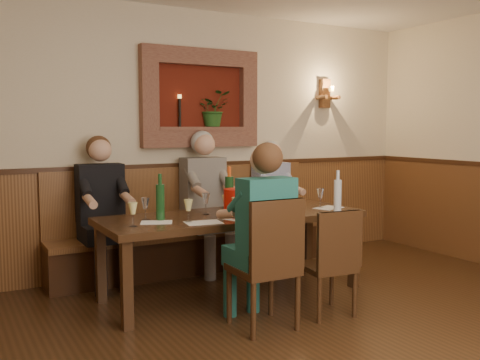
# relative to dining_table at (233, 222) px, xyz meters

# --- Properties ---
(room_shell) EXTENTS (6.04, 6.04, 2.82)m
(room_shell) POSITION_rel_dining_table_xyz_m (0.00, -1.85, 1.21)
(room_shell) COLOR beige
(room_shell) RESTS_ON ground
(wainscoting) EXTENTS (6.02, 6.02, 1.15)m
(wainscoting) POSITION_rel_dining_table_xyz_m (0.00, -1.85, -0.09)
(wainscoting) COLOR #583219
(wainscoting) RESTS_ON ground
(wall_niche) EXTENTS (1.36, 0.30, 1.06)m
(wall_niche) POSITION_rel_dining_table_xyz_m (0.24, 1.09, 1.13)
(wall_niche) COLOR #57170C
(wall_niche) RESTS_ON ground
(wall_sconce) EXTENTS (0.25, 0.20, 0.35)m
(wall_sconce) POSITION_rel_dining_table_xyz_m (1.90, 1.08, 1.27)
(wall_sconce) COLOR #583219
(wall_sconce) RESTS_ON ground
(dining_table) EXTENTS (2.40, 0.90, 0.75)m
(dining_table) POSITION_rel_dining_table_xyz_m (0.00, 0.00, 0.00)
(dining_table) COLOR black
(dining_table) RESTS_ON ground
(bench) EXTENTS (3.00, 0.45, 1.11)m
(bench) POSITION_rel_dining_table_xyz_m (0.00, 0.94, -0.35)
(bench) COLOR #381E0F
(bench) RESTS_ON ground
(chair_near_left) EXTENTS (0.46, 0.46, 1.01)m
(chair_near_left) POSITION_rel_dining_table_xyz_m (-0.19, -0.84, -0.38)
(chair_near_left) COLOR black
(chair_near_left) RESTS_ON ground
(chair_near_right) EXTENTS (0.43, 0.43, 0.88)m
(chair_near_right) POSITION_rel_dining_table_xyz_m (0.41, -0.85, -0.42)
(chair_near_right) COLOR black
(chair_near_right) RESTS_ON ground
(person_bench_left) EXTENTS (0.43, 0.53, 1.45)m
(person_bench_left) POSITION_rel_dining_table_xyz_m (-0.96, 0.84, -0.07)
(person_bench_left) COLOR black
(person_bench_left) RESTS_ON ground
(person_bench_mid) EXTENTS (0.45, 0.55, 1.50)m
(person_bench_mid) POSITION_rel_dining_table_xyz_m (0.14, 0.84, -0.05)
(person_bench_mid) COLOR #605957
(person_bench_mid) RESTS_ON ground
(person_bench_right) EXTENTS (0.40, 0.49, 1.38)m
(person_bench_right) POSITION_rel_dining_table_xyz_m (1.00, 0.84, -0.10)
(person_bench_right) COLOR navy
(person_bench_right) RESTS_ON ground
(person_chair_front) EXTENTS (0.42, 0.51, 1.42)m
(person_chair_front) POSITION_rel_dining_table_xyz_m (-0.19, -0.78, -0.09)
(person_chair_front) COLOR #194F5A
(person_chair_front) RESTS_ON ground
(spittoon_bucket) EXTENTS (0.28, 0.28, 0.25)m
(spittoon_bucket) POSITION_rel_dining_table_xyz_m (-0.06, -0.16, 0.20)
(spittoon_bucket) COLOR red
(spittoon_bucket) RESTS_ON dining_table
(wine_bottle_green_a) EXTENTS (0.09, 0.09, 0.43)m
(wine_bottle_green_a) POSITION_rel_dining_table_xyz_m (-0.02, 0.04, 0.25)
(wine_bottle_green_a) COLOR #19471E
(wine_bottle_green_a) RESTS_ON dining_table
(wine_bottle_green_b) EXTENTS (0.08, 0.08, 0.40)m
(wine_bottle_green_b) POSITION_rel_dining_table_xyz_m (-0.70, 0.01, 0.24)
(wine_bottle_green_b) COLOR #19471E
(wine_bottle_green_b) RESTS_ON dining_table
(water_bottle) EXTENTS (0.09, 0.09, 0.39)m
(water_bottle) POSITION_rel_dining_table_xyz_m (0.92, -0.36, 0.23)
(water_bottle) COLOR silver
(water_bottle) RESTS_ON dining_table
(tasting_sheet_a) EXTENTS (0.31, 0.27, 0.00)m
(tasting_sheet_a) POSITION_rel_dining_table_xyz_m (-0.77, -0.08, 0.08)
(tasting_sheet_a) COLOR white
(tasting_sheet_a) RESTS_ON dining_table
(tasting_sheet_b) EXTENTS (0.36, 0.31, 0.00)m
(tasting_sheet_b) POSITION_rel_dining_table_xyz_m (-0.07, -0.21, 0.08)
(tasting_sheet_b) COLOR white
(tasting_sheet_b) RESTS_ON dining_table
(tasting_sheet_c) EXTENTS (0.32, 0.27, 0.00)m
(tasting_sheet_c) POSITION_rel_dining_table_xyz_m (0.98, -0.15, 0.08)
(tasting_sheet_c) COLOR white
(tasting_sheet_c) RESTS_ON dining_table
(tasting_sheet_d) EXTENTS (0.33, 0.26, 0.00)m
(tasting_sheet_d) POSITION_rel_dining_table_xyz_m (-0.43, -0.28, 0.08)
(tasting_sheet_d) COLOR white
(tasting_sheet_d) RESTS_ON dining_table
(wine_glass_0) EXTENTS (0.08, 0.08, 0.19)m
(wine_glass_0) POSITION_rel_dining_table_xyz_m (-0.12, -0.10, 0.17)
(wine_glass_0) COLOR #FFF998
(wine_glass_0) RESTS_ON dining_table
(wine_glass_1) EXTENTS (0.08, 0.08, 0.19)m
(wine_glass_1) POSITION_rel_dining_table_xyz_m (-0.13, -0.28, 0.17)
(wine_glass_1) COLOR #FFF998
(wine_glass_1) RESTS_ON dining_table
(wine_glass_2) EXTENTS (0.08, 0.08, 0.19)m
(wine_glass_2) POSITION_rel_dining_table_xyz_m (0.44, -0.15, 0.17)
(wine_glass_2) COLOR white
(wine_glass_2) RESTS_ON dining_table
(wine_glass_3) EXTENTS (0.08, 0.08, 0.19)m
(wine_glass_3) POSITION_rel_dining_table_xyz_m (-0.99, -0.14, 0.17)
(wine_glass_3) COLOR #FFF998
(wine_glass_3) RESTS_ON dining_table
(wine_glass_4) EXTENTS (0.08, 0.08, 0.19)m
(wine_glass_4) POSITION_rel_dining_table_xyz_m (0.92, -0.10, 0.17)
(wine_glass_4) COLOR white
(wine_glass_4) RESTS_ON dining_table
(wine_glass_5) EXTENTS (0.08, 0.08, 0.19)m
(wine_glass_5) POSITION_rel_dining_table_xyz_m (0.13, 0.14, 0.17)
(wine_glass_5) COLOR #FFF998
(wine_glass_5) RESTS_ON dining_table
(wine_glass_6) EXTENTS (0.08, 0.08, 0.19)m
(wine_glass_6) POSITION_rel_dining_table_xyz_m (-0.53, -0.20, 0.17)
(wine_glass_6) COLOR #FFF998
(wine_glass_6) RESTS_ON dining_table
(wine_glass_7) EXTENTS (0.08, 0.08, 0.19)m
(wine_glass_7) POSITION_rel_dining_table_xyz_m (0.64, 0.11, 0.17)
(wine_glass_7) COLOR #FFF998
(wine_glass_7) RESTS_ON dining_table
(wine_glass_8) EXTENTS (0.08, 0.08, 0.19)m
(wine_glass_8) POSITION_rel_dining_table_xyz_m (-0.80, 0.08, 0.17)
(wine_glass_8) COLOR white
(wine_glass_8) RESTS_ON dining_table
(wine_glass_9) EXTENTS (0.08, 0.08, 0.19)m
(wine_glass_9) POSITION_rel_dining_table_xyz_m (-0.22, 0.11, 0.17)
(wine_glass_9) COLOR white
(wine_glass_9) RESTS_ON dining_table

